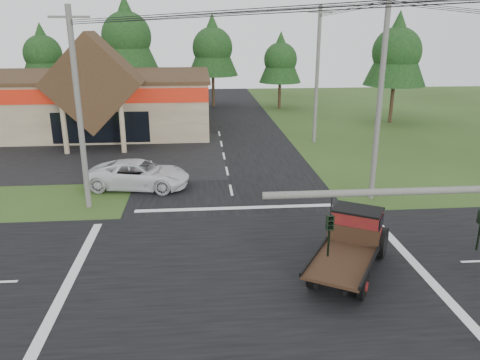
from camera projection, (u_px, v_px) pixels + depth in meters
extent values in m
plane|color=#2B4217|center=(248.00, 272.00, 18.88)|extent=(120.00, 120.00, 0.00)
cube|color=black|center=(248.00, 272.00, 18.88)|extent=(12.00, 120.00, 0.02)
cube|color=black|center=(248.00, 272.00, 18.88)|extent=(120.00, 12.00, 0.02)
cube|color=black|center=(40.00, 157.00, 35.72)|extent=(28.00, 14.00, 0.02)
cube|color=#8B755E|center=(52.00, 103.00, 45.21)|extent=(30.00, 15.00, 5.00)
cube|color=#3E2619|center=(49.00, 76.00, 44.42)|extent=(30.40, 15.40, 0.30)
cube|color=#AA1E0D|center=(22.00, 97.00, 37.56)|extent=(30.00, 0.12, 1.20)
cube|color=#3E2619|center=(94.00, 83.00, 36.79)|extent=(7.78, 4.00, 7.78)
cylinder|color=#8B755E|center=(64.00, 129.00, 36.02)|extent=(0.40, 0.40, 4.00)
cylinder|color=#8B755E|center=(122.00, 128.00, 36.38)|extent=(0.40, 0.40, 4.00)
cube|color=black|center=(101.00, 128.00, 38.89)|extent=(8.00, 0.08, 2.60)
cylinder|color=#595651|center=(444.00, 190.00, 10.21)|extent=(8.00, 0.16, 0.16)
imported|color=black|center=(480.00, 231.00, 10.60)|extent=(0.16, 0.20, 1.00)
imported|color=black|center=(329.00, 236.00, 10.32)|extent=(0.16, 0.20, 1.00)
cylinder|color=#595651|center=(79.00, 112.00, 24.18)|extent=(0.30, 0.30, 10.50)
cube|color=#595651|center=(69.00, 17.00, 22.74)|extent=(2.00, 0.12, 0.12)
cylinder|color=#595651|center=(380.00, 98.00, 25.35)|extent=(0.30, 0.30, 11.50)
cylinder|color=#595651|center=(317.00, 76.00, 38.66)|extent=(0.30, 0.30, 11.20)
cube|color=#595651|center=(320.00, 12.00, 37.11)|extent=(2.00, 0.12, 0.12)
cylinder|color=#332316|center=(48.00, 94.00, 56.48)|extent=(0.36, 0.36, 3.50)
cone|color=black|center=(42.00, 51.00, 54.92)|extent=(5.60, 5.60, 6.60)
sphere|color=black|center=(43.00, 54.00, 55.01)|extent=(4.40, 4.40, 4.40)
cylinder|color=#332316|center=(130.00, 90.00, 56.20)|extent=(0.36, 0.36, 4.55)
cone|color=black|center=(126.00, 33.00, 54.17)|extent=(7.28, 7.28, 8.58)
sphere|color=black|center=(127.00, 37.00, 54.29)|extent=(5.72, 5.72, 5.72)
cylinder|color=#332316|center=(213.00, 91.00, 58.08)|extent=(0.36, 0.36, 3.85)
cone|color=black|center=(212.00, 45.00, 56.36)|extent=(6.16, 6.16, 7.26)
sphere|color=black|center=(213.00, 48.00, 56.46)|extent=(4.84, 4.84, 4.84)
cylinder|color=#332316|center=(279.00, 95.00, 56.95)|extent=(0.36, 0.36, 3.15)
cone|color=black|center=(280.00, 57.00, 55.55)|extent=(5.04, 5.04, 5.94)
sphere|color=black|center=(280.00, 59.00, 55.63)|extent=(3.96, 3.96, 3.96)
cylinder|color=#332316|center=(392.00, 104.00, 48.20)|extent=(0.36, 0.36, 3.85)
cone|color=black|center=(397.00, 48.00, 46.48)|extent=(6.16, 6.16, 7.26)
sphere|color=black|center=(397.00, 52.00, 46.58)|extent=(4.84, 4.84, 4.84)
imported|color=silver|center=(139.00, 174.00, 28.59)|extent=(6.53, 3.85, 1.70)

